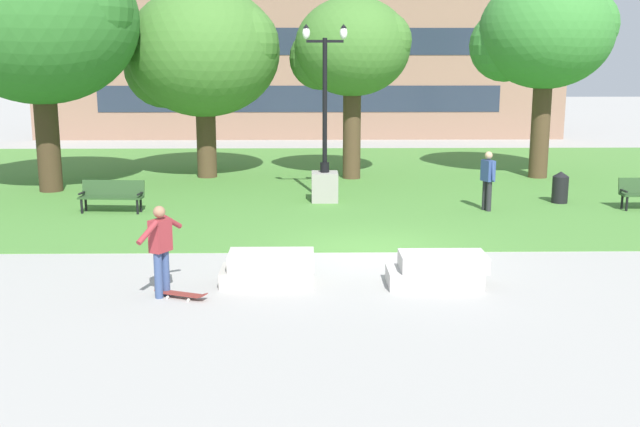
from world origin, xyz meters
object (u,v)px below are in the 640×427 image
at_px(park_bench_near_left, 112,194).
at_px(lamp_post_right, 325,167).
at_px(concrete_block_center, 269,269).
at_px(skateboard, 181,294).
at_px(concrete_block_left, 438,270).
at_px(person_bystander_near_lawn, 488,177).
at_px(trash_bin, 560,187).
at_px(person_skateboarder, 161,245).

bearing_deg(park_bench_near_left, lamp_post_right, 14.23).
relative_size(concrete_block_center, skateboard, 1.78).
height_order(concrete_block_center, concrete_block_left, same).
bearing_deg(lamp_post_right, person_bystander_near_lawn, -18.01).
bearing_deg(trash_bin, skateboard, -137.90).
bearing_deg(skateboard, person_bystander_near_lawn, 46.48).
bearing_deg(park_bench_near_left, skateboard, -67.63).
bearing_deg(concrete_block_left, park_bench_near_left, 138.59).
bearing_deg(concrete_block_center, skateboard, -150.55).
bearing_deg(lamp_post_right, skateboard, -106.94).
xyz_separation_m(trash_bin, person_bystander_near_lawn, (-2.50, -1.14, 0.48)).
bearing_deg(lamp_post_right, trash_bin, -2.95).
distance_m(concrete_block_center, person_bystander_near_lawn, 9.19).
relative_size(person_skateboarder, skateboard, 1.68).
height_order(person_skateboarder, park_bench_near_left, person_skateboarder).
bearing_deg(concrete_block_left, skateboard, -171.51).
xyz_separation_m(lamp_post_right, person_bystander_near_lawn, (4.63, -1.51, -0.10)).
height_order(person_skateboarder, skateboard, person_skateboarder).
bearing_deg(concrete_block_left, person_bystander_near_lawn, 69.75).
xyz_separation_m(person_skateboarder, trash_bin, (10.35, 8.90, -0.47)).
height_order(person_skateboarder, trash_bin, person_skateboarder).
relative_size(concrete_block_left, park_bench_near_left, 1.03).
bearing_deg(person_bystander_near_lawn, trash_bin, 24.49).
bearing_deg(concrete_block_center, person_skateboarder, -158.43).
relative_size(person_skateboarder, lamp_post_right, 0.32).
distance_m(person_skateboarder, person_bystander_near_lawn, 11.04).
xyz_separation_m(concrete_block_center, skateboard, (-1.58, -0.89, -0.22)).
bearing_deg(trash_bin, lamp_post_right, 177.05).
xyz_separation_m(park_bench_near_left, person_bystander_near_lawn, (10.73, 0.04, 0.44)).
height_order(person_skateboarder, lamp_post_right, lamp_post_right).
relative_size(park_bench_near_left, person_bystander_near_lawn, 1.07).
distance_m(skateboard, trash_bin, 13.48).
height_order(skateboard, person_bystander_near_lawn, person_bystander_near_lawn).
distance_m(park_bench_near_left, lamp_post_right, 6.31).
bearing_deg(skateboard, lamp_post_right, 73.06).
bearing_deg(concrete_block_center, person_bystander_near_lawn, 49.79).
bearing_deg(park_bench_near_left, trash_bin, 5.09).
bearing_deg(person_skateboarder, concrete_block_left, 6.55).
height_order(person_skateboarder, person_bystander_near_lawn, person_bystander_near_lawn).
relative_size(park_bench_near_left, lamp_post_right, 0.35).
relative_size(person_skateboarder, trash_bin, 1.78).
height_order(lamp_post_right, person_bystander_near_lawn, lamp_post_right).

